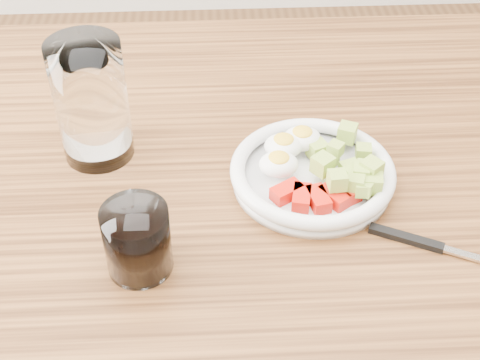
% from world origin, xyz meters
% --- Properties ---
extents(dining_table, '(1.50, 0.90, 0.77)m').
position_xyz_m(dining_table, '(0.00, 0.00, 0.67)').
color(dining_table, brown).
rests_on(dining_table, ground).
extents(bowl, '(0.20, 0.20, 0.05)m').
position_xyz_m(bowl, '(0.08, 0.04, 0.79)').
color(bowl, white).
rests_on(bowl, dining_table).
extents(fork, '(0.16, 0.09, 0.01)m').
position_xyz_m(fork, '(0.19, -0.08, 0.77)').
color(fork, black).
rests_on(fork, dining_table).
extents(water_glass, '(0.09, 0.09, 0.16)m').
position_xyz_m(water_glass, '(-0.18, 0.11, 0.85)').
color(water_glass, white).
rests_on(water_glass, dining_table).
extents(coffee_glass, '(0.07, 0.07, 0.08)m').
position_xyz_m(coffee_glass, '(-0.12, -0.09, 0.81)').
color(coffee_glass, white).
rests_on(coffee_glass, dining_table).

